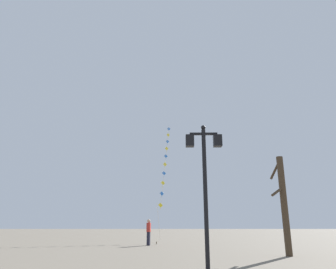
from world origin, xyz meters
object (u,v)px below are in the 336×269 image
Objects in this scene: twin_lantern_lamp_post at (205,166)px; kite_flyer at (149,232)px; kite_train at (165,167)px; bare_tree at (283,201)px.

kite_flyer is (-2.68, 11.94, -2.34)m from twin_lantern_lamp_post.
twin_lantern_lamp_post is 0.38× the size of kite_train.
kite_train is at bearing 111.50° from bare_tree.
kite_flyer is at bearing 102.65° from twin_lantern_lamp_post.
kite_flyer is 10.13m from bare_tree.
bare_tree is at bearing -68.50° from kite_train.
bare_tree reaches higher than kite_flyer.
kite_train is at bearing -0.40° from kite_flyer.
bare_tree is at bearing -130.61° from kite_flyer.
twin_lantern_lamp_post is 1.03× the size of bare_tree.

